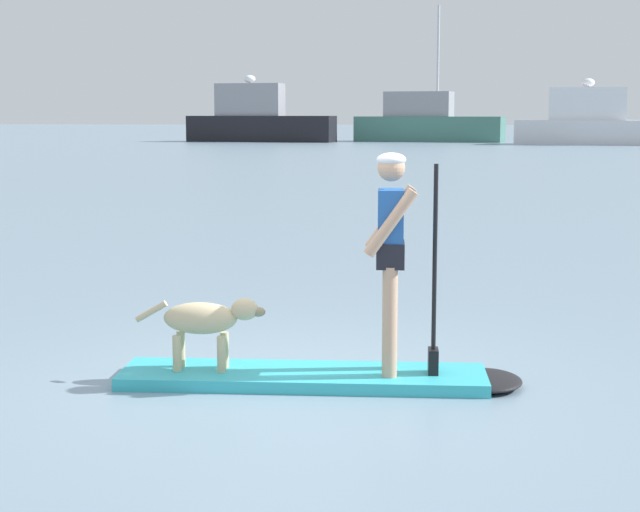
# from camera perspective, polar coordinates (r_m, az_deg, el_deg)

# --- Properties ---
(ground_plane) EXTENTS (400.00, 400.00, 0.00)m
(ground_plane) POSITION_cam_1_polar(r_m,az_deg,el_deg) (8.22, -0.96, -7.20)
(ground_plane) COLOR gray
(paddleboard) EXTENTS (3.27, 0.93, 0.10)m
(paddleboard) POSITION_cam_1_polar(r_m,az_deg,el_deg) (8.19, 0.62, -6.89)
(paddleboard) COLOR #33B2BF
(paddleboard) RESTS_ON ground_plane
(person_paddler) EXTENTS (0.62, 0.50, 1.76)m
(person_paddler) POSITION_cam_1_polar(r_m,az_deg,el_deg) (7.97, 4.13, 0.55)
(person_paddler) COLOR tan
(person_paddler) RESTS_ON paddleboard
(dog) EXTENTS (1.07, 0.26, 0.59)m
(dog) POSITION_cam_1_polar(r_m,az_deg,el_deg) (8.20, -6.45, -3.67)
(dog) COLOR #CCB78C
(dog) RESTS_ON paddleboard
(moored_boat_far_port) EXTENTS (11.91, 4.02, 5.19)m
(moored_boat_far_port) POSITION_cam_1_polar(r_m,az_deg,el_deg) (79.83, -3.55, 7.70)
(moored_boat_far_port) COLOR black
(moored_boat_far_port) RESTS_ON ground_plane
(moored_boat_port) EXTENTS (11.93, 5.26, 10.55)m
(moored_boat_port) POSITION_cam_1_polar(r_m,az_deg,el_deg) (80.55, 6.08, 7.52)
(moored_boat_port) COLOR #3F7266
(moored_boat_port) RESTS_ON ground_plane
(moored_boat_starboard) EXTENTS (12.03, 4.90, 4.67)m
(moored_boat_starboard) POSITION_cam_1_polar(r_m,az_deg,el_deg) (74.64, 15.34, 7.25)
(moored_boat_starboard) COLOR silver
(moored_boat_starboard) RESTS_ON ground_plane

